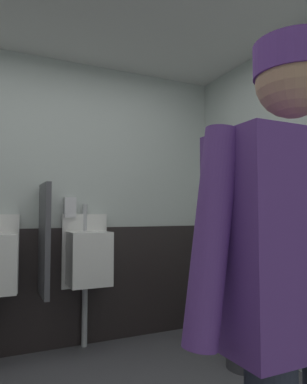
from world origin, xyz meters
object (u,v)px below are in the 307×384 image
at_px(urinal_middle, 88,257).
at_px(soap_dispenser, 70,208).
at_px(person, 300,276).
at_px(trash_bin, 247,320).

bearing_deg(urinal_middle, soap_dispenser, 138.57).
height_order(person, soap_dispenser, person).
bearing_deg(soap_dispenser, urinal_middle, -41.43).
bearing_deg(trash_bin, soap_dispenser, 139.83).
xyz_separation_m(urinal_middle, soap_dispenser, (-0.14, 0.12, 0.43)).
relative_size(urinal_middle, soap_dispenser, 6.89).
height_order(trash_bin, soap_dispenser, soap_dispenser).
relative_size(urinal_middle, trash_bin, 1.76).
relative_size(person, trash_bin, 2.36).
relative_size(person, soap_dispenser, 9.23).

